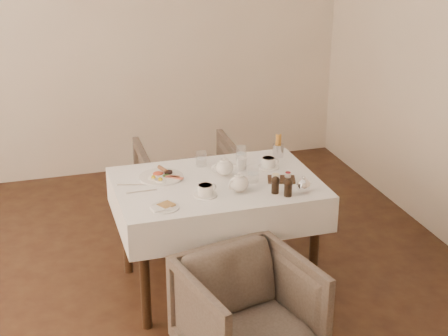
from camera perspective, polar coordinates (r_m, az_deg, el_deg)
The scene contains 20 objects.
table at distance 4.37m, azimuth -0.62°, elevation -2.54°, with size 1.28×0.88×0.75m.
armchair_near at distance 3.84m, azimuth 2.02°, elevation -12.02°, with size 0.66×0.68×0.62m, color #473C34.
armchair_far at distance 5.28m, azimuth -2.95°, elevation -1.56°, with size 0.73×0.76×0.69m, color #473C34.
breakfast_plate at distance 4.40m, azimuth -5.23°, elevation -0.68°, with size 0.28×0.28×0.04m.
side_plate at distance 3.98m, azimuth -4.99°, elevation -3.27°, with size 0.17×0.17×0.02m.
teapot_centre at distance 4.39m, azimuth 0.02°, elevation 0.15°, with size 0.16×0.12×0.13m, color white, non-canonical shape.
teapot_front at distance 4.16m, azimuth 1.26°, elevation -1.16°, with size 0.16×0.12×0.13m, color white, non-canonical shape.
creamer at distance 4.51m, azimuth 1.46°, elevation 0.40°, with size 0.06×0.06×0.07m, color white.
teacup_near at distance 4.12m, azimuth -1.56°, elevation -1.90°, with size 0.14×0.14×0.07m.
teacup_far at distance 4.54m, azimuth 3.72°, elevation 0.40°, with size 0.14×0.14×0.07m.
glass_left at distance 4.56m, azimuth -1.91°, elevation 0.77°, with size 0.07×0.07×0.10m, color silver.
glass_mid at distance 4.31m, azimuth 2.41°, elevation -0.49°, with size 0.07×0.07×0.10m, color silver.
glass_right at distance 4.64m, azimuth 1.44°, elevation 1.20°, with size 0.07×0.07×0.10m, color silver.
condiment_board at distance 4.35m, azimuth 4.77°, elevation -0.87°, with size 0.20×0.16×0.04m.
pepper_mill_left at distance 4.15m, azimuth 4.28°, elevation -1.39°, with size 0.05×0.05×0.11m, color black, non-canonical shape.
pepper_mill_right at distance 4.12m, azimuth 5.35°, elevation -1.60°, with size 0.06×0.06×0.11m, color black, non-canonical shape.
silver_pot at distance 4.18m, azimuth 6.63°, elevation -1.36°, with size 0.10×0.08×0.11m, color white, non-canonical shape.
fries_cup at distance 4.72m, azimuth 4.53°, elevation 1.76°, with size 0.08×0.08×0.16m.
cutlery_fork at distance 4.31m, azimuth -7.53°, elevation -1.39°, with size 0.02×0.20×0.00m, color silver.
cutlery_knife at distance 4.21m, azimuth -6.86°, elevation -1.95°, with size 0.02×0.19×0.00m, color silver.
Camera 1 is at (-0.65, -3.53, 2.47)m, focal length 55.00 mm.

